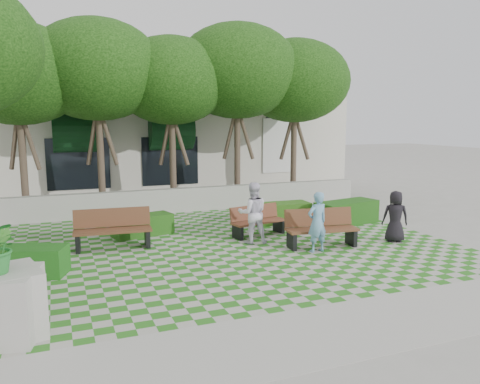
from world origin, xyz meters
name	(u,v)px	position (x,y,z in m)	size (l,w,h in m)	color
ground	(243,254)	(0.00, 0.00, 0.00)	(90.00, 90.00, 0.00)	gray
lawn	(230,245)	(0.00, 1.00, 0.01)	(12.00, 12.00, 0.00)	#2B721E
sidewalk_south	(348,328)	(0.00, -4.70, 0.01)	(16.00, 2.00, 0.01)	#9E9B93
retaining_wall	(182,200)	(0.00, 6.20, 0.45)	(15.00, 0.36, 0.90)	#9E9B93
bench_east	(321,229)	(2.28, -0.06, 0.50)	(2.05, 0.94, 1.04)	#56311D
bench_mid	(257,221)	(1.16, 1.73, 0.44)	(1.81, 0.93, 0.91)	brown
bench_west	(113,230)	(-3.08, 1.86, 0.52)	(2.09, 0.85, 1.07)	#4F2D1B
hedge_east	(347,212)	(4.59, 2.08, 0.39)	(2.20, 0.88, 0.77)	#194713
hedge_midright	(281,213)	(2.59, 3.03, 0.34)	(1.97, 0.79, 0.69)	#265216
hedge_midleft	(143,225)	(-2.08, 2.99, 0.31)	(1.78, 0.71, 0.62)	#1D4B14
hedge_west	(23,261)	(-5.23, 0.28, 0.33)	(1.87, 0.75, 0.66)	#174D14
planter_front	(0,292)	(-5.35, -2.99, 0.79)	(1.31, 1.31, 1.94)	#9E9B93
planter_back	(3,301)	(-5.33, -2.91, 0.61)	(1.33, 1.33, 1.82)	#9E9B93
person_blue	(317,222)	(1.89, -0.49, 0.81)	(0.59, 0.39, 1.61)	#6CA0C5
person_dark	(395,216)	(4.52, -0.41, 0.74)	(0.72, 0.47, 1.48)	black
person_white	(253,213)	(0.67, 0.95, 0.87)	(0.85, 0.66, 1.74)	white
tree_row	(129,70)	(-1.86, 5.95, 5.18)	(17.70, 13.40, 7.41)	#47382B
building	(161,138)	(0.93, 14.08, 2.52)	(18.00, 8.92, 5.15)	beige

